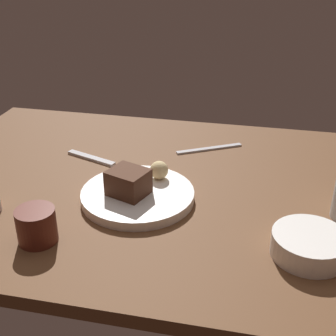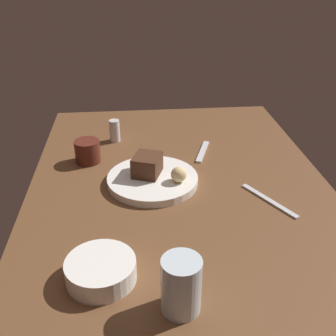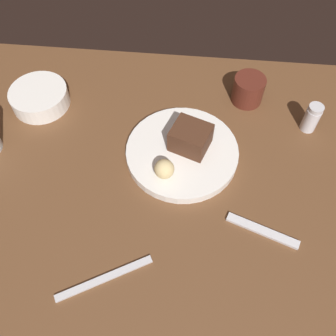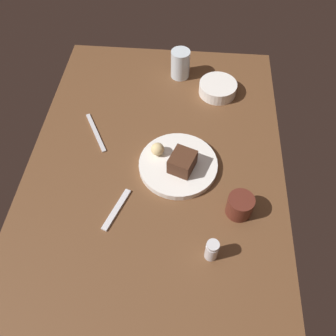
% 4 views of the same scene
% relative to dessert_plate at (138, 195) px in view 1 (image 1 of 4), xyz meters
% --- Properties ---
extents(dining_table, '(1.20, 0.84, 0.03)m').
position_rel_dessert_plate_xyz_m(dining_table, '(0.02, 0.08, -0.03)').
color(dining_table, brown).
rests_on(dining_table, ground).
extents(dessert_plate, '(0.26, 0.26, 0.02)m').
position_rel_dessert_plate_xyz_m(dessert_plate, '(0.00, 0.00, 0.00)').
color(dessert_plate, white).
rests_on(dessert_plate, dining_table).
extents(chocolate_cake_slice, '(0.10, 0.10, 0.06)m').
position_rel_dessert_plate_xyz_m(chocolate_cake_slice, '(-0.02, -0.01, 0.04)').
color(chocolate_cake_slice, '#472819').
rests_on(chocolate_cake_slice, dessert_plate).
extents(bread_roll, '(0.04, 0.04, 0.04)m').
position_rel_dessert_plate_xyz_m(bread_roll, '(0.03, 0.07, 0.03)').
color(bread_roll, '#DBC184').
rests_on(bread_roll, dessert_plate).
extents(side_bowl, '(0.14, 0.14, 0.04)m').
position_rel_dessert_plate_xyz_m(side_bowl, '(0.37, -0.13, 0.01)').
color(side_bowl, white).
rests_on(side_bowl, dining_table).
extents(coffee_cup, '(0.08, 0.08, 0.07)m').
position_rel_dessert_plate_xyz_m(coffee_cup, '(-0.15, -0.19, 0.02)').
color(coffee_cup, '#562319').
rests_on(coffee_cup, dining_table).
extents(dessert_spoon, '(0.15, 0.07, 0.01)m').
position_rel_dessert_plate_xyz_m(dessert_spoon, '(-0.18, 0.17, -0.01)').
color(dessert_spoon, silver).
rests_on(dessert_spoon, dining_table).
extents(butter_knife, '(0.17, 0.11, 0.01)m').
position_rel_dessert_plate_xyz_m(butter_knife, '(0.12, 0.30, -0.01)').
color(butter_knife, silver).
rests_on(butter_knife, dining_table).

